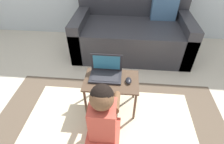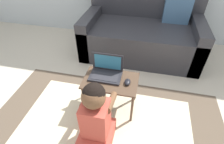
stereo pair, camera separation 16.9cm
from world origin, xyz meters
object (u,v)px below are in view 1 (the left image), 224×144
Objects in this scene: couch at (132,31)px; laptop at (106,73)px; computer_mouse at (128,81)px; laptop_desk at (111,84)px; person_seated at (103,120)px.

laptop is at bearing -102.80° from couch.
computer_mouse is (-0.04, -1.22, 0.10)m from couch.
laptop reaches higher than computer_mouse.
couch is at bearing 77.20° from laptop.
couch is 3.12× the size of laptop_desk.
laptop_desk is at bearing 86.03° from person_seated.
couch is 18.17× the size of computer_mouse.
couch is at bearing 80.43° from laptop_desk.
laptop is 0.44× the size of person_seated.
computer_mouse is (0.22, -0.07, -0.02)m from laptop.
laptop_desk is 1.72× the size of laptop.
couch is 1.23m from laptop_desk.
person_seated is (-0.19, -0.40, -0.09)m from computer_mouse.
couch reaches higher than person_seated.
couch reaches higher than laptop.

